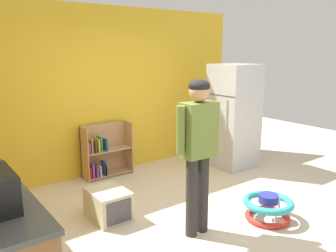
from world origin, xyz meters
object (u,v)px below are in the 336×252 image
refrigerator (234,116)px  bookshelf (104,154)px  pet_carrier (108,204)px  teal_cup (5,185)px  baby_walker (268,207)px  standing_person (198,143)px

refrigerator → bookshelf: refrigerator is taller
bookshelf → refrigerator: bearing=-23.1°
pet_carrier → teal_cup: 1.61m
refrigerator → baby_walker: size_ratio=2.95×
standing_person → teal_cup: (-1.88, 0.23, -0.10)m
bookshelf → standing_person: 2.38m
bookshelf → pet_carrier: bearing=-114.5°
standing_person → pet_carrier: 1.41m
refrigerator → standing_person: 2.49m
refrigerator → teal_cup: bearing=-163.5°
bookshelf → standing_person: standing_person is taller
refrigerator → baby_walker: bearing=-124.6°
refrigerator → standing_person: size_ratio=1.03×
baby_walker → teal_cup: size_ratio=6.36×
standing_person → refrigerator: bearing=34.3°
baby_walker → pet_carrier: pet_carrier is taller
standing_person → teal_cup: size_ratio=18.15×
bookshelf → baby_walker: 2.72m
baby_walker → teal_cup: (-2.78, 0.51, 0.79)m
refrigerator → teal_cup: 4.10m
baby_walker → teal_cup: 2.93m
bookshelf → teal_cup: 2.84m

